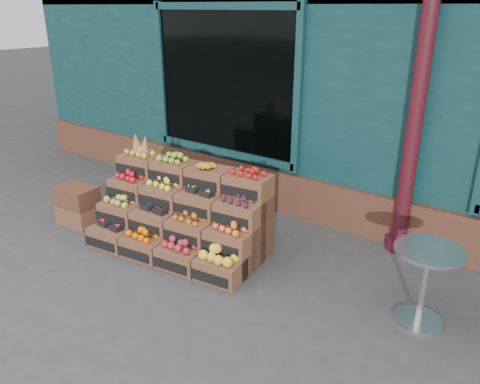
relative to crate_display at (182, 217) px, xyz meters
The scene contains 6 objects.
ground 1.15m from the crate_display, 28.94° to the right, with size 60.00×60.00×0.00m, color #373739.
shop_facade 5.09m from the crate_display, 78.34° to the left, with size 12.00×6.24×4.80m.
crate_display is the anchor object (origin of this frame).
spare_crates 1.64m from the crate_display, 166.89° to the right, with size 0.57×0.41×0.54m.
bistro_table 2.81m from the crate_display, ahead, with size 0.62×0.62×0.78m.
shopkeeper 2.69m from the crate_display, 114.06° to the left, with size 0.78×0.51×2.13m, color #18541D.
Camera 1 is at (2.71, -3.16, 2.78)m, focal length 35.00 mm.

